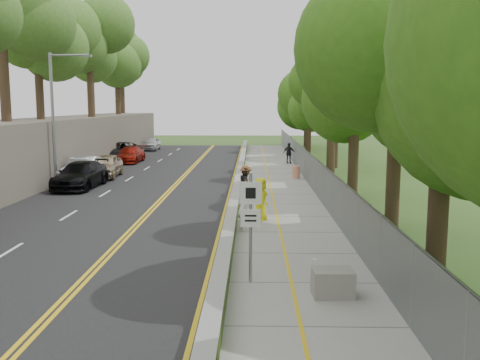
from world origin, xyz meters
name	(u,v)px	position (x,y,z in m)	size (l,w,h in m)	color
ground	(220,254)	(0.00, 0.00, 0.00)	(140.00, 140.00, 0.00)	#33511E
road	(147,186)	(-5.40, 15.00, 0.02)	(11.20, 66.00, 0.04)	black
sidewalk	(276,186)	(2.55, 15.00, 0.03)	(4.20, 66.00, 0.05)	gray
jersey_barrier	(239,182)	(0.25, 15.00, 0.30)	(0.42, 66.00, 0.60)	#90DD24
rock_embankment	(16,154)	(-13.50, 15.00, 2.00)	(5.00, 66.00, 4.00)	#595147
chainlink_fence	(311,171)	(4.65, 15.00, 1.00)	(0.04, 66.00, 2.00)	slate
trees_embankment	(16,11)	(-13.00, 15.00, 10.50)	(6.40, 66.00, 13.00)	#50812E
trees_fenceside	(352,71)	(7.00, 15.00, 7.00)	(7.00, 66.00, 14.00)	#417B1C
streetlight	(57,111)	(-10.46, 14.00, 4.64)	(2.52, 0.22, 8.00)	gray
signpost	(251,216)	(1.05, -3.02, 1.96)	(0.62, 0.09, 3.10)	gray
construction_barrel	(296,172)	(4.06, 18.46, 0.47)	(0.51, 0.51, 0.84)	#DF3B00
concrete_block	(333,283)	(3.20, -4.00, 0.40)	(1.06, 0.79, 0.70)	slate
car_3	(80,175)	(-9.21, 14.03, 0.82)	(2.19, 5.39, 1.57)	black
car_4	(105,166)	(-9.02, 18.76, 0.84)	(1.89, 4.69, 1.60)	tan
car_5	(83,170)	(-9.83, 16.45, 0.84)	(1.70, 4.87, 1.60)	#B0B1B9
car_6	(122,151)	(-10.60, 29.88, 0.85)	(2.70, 5.85, 1.63)	black
car_7	(130,155)	(-9.46, 28.20, 0.72)	(1.89, 4.66, 1.35)	maroon
car_8	(151,144)	(-10.00, 40.87, 0.75)	(1.68, 4.18, 1.42)	silver
painter_0	(261,199)	(1.45, 5.17, 0.97)	(0.90, 0.59, 1.85)	yellow
painter_1	(244,207)	(0.75, 3.39, 0.96)	(0.67, 0.44, 1.83)	white
painter_2	(246,183)	(0.75, 10.21, 0.91)	(0.83, 0.65, 1.72)	black
painter_3	(246,183)	(0.75, 10.26, 0.95)	(1.16, 0.67, 1.80)	brown
person_far	(289,153)	(4.20, 27.72, 0.93)	(1.03, 0.43, 1.76)	black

